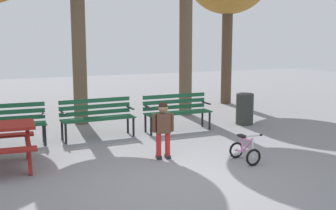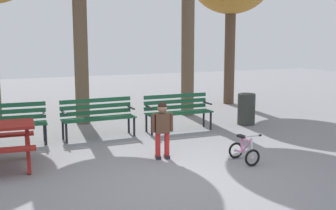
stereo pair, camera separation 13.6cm
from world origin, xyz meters
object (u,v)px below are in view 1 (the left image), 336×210
park_bench_left (97,115)px  kids_bicycle (245,151)px  park_bench_right (177,109)px  trash_bin (245,109)px  child_standing (163,126)px  park_bench_far_left (5,121)px

park_bench_left → kids_bicycle: (1.89, -2.88, -0.31)m
park_bench_right → kids_bicycle: (-0.01, -2.82, -0.31)m
park_bench_left → trash_bin: bearing=-1.9°
child_standing → kids_bicycle: (1.23, -0.78, -0.41)m
park_bench_far_left → trash_bin: (5.67, -0.17, -0.12)m
park_bench_far_left → park_bench_left: 1.89m
park_bench_left → park_bench_right: same height
park_bench_far_left → park_bench_left: bearing=-1.4°
child_standing → park_bench_right: bearing=58.6°
child_standing → trash_bin: child_standing is taller
park_bench_right → trash_bin: park_bench_right is taller
park_bench_far_left → kids_bicycle: bearing=-37.7°
park_bench_far_left → park_bench_right: bearing=-1.6°
kids_bicycle → park_bench_left: bearing=123.4°
park_bench_far_left → park_bench_right: (3.80, -0.10, 0.00)m
kids_bicycle → trash_bin: 3.34m
park_bench_right → kids_bicycle: park_bench_right is taller
park_bench_far_left → trash_bin: 5.67m
park_bench_left → kids_bicycle: 3.46m
trash_bin → child_standing: bearing=-147.7°
trash_bin → park_bench_far_left: bearing=178.2°
park_bench_far_left → child_standing: child_standing is taller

